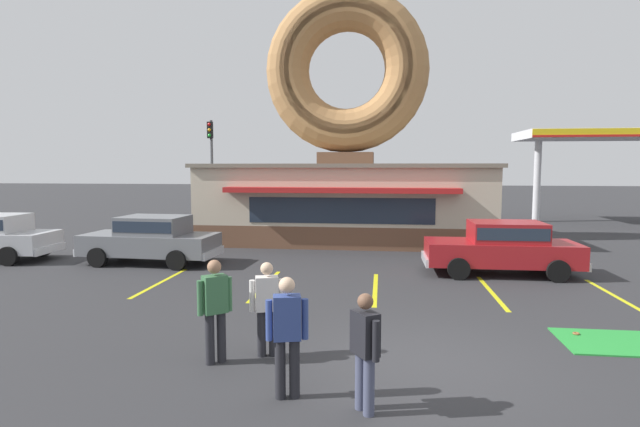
{
  "coord_description": "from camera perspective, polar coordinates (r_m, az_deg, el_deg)",
  "views": [
    {
      "loc": [
        -0.66,
        -8.12,
        3.25
      ],
      "look_at": [
        -2.29,
        5.0,
        2.0
      ],
      "focal_mm": 28.0,
      "sensor_mm": 36.0,
      "label": 1
    }
  ],
  "objects": [
    {
      "name": "trash_bin",
      "position": [
        19.47,
        19.64,
        -3.04
      ],
      "size": [
        0.57,
        0.57,
        0.97
      ],
      "color": "#51565B",
      "rests_on": "ground"
    },
    {
      "name": "car_red",
      "position": [
        15.98,
        20.15,
        -3.49
      ],
      "size": [
        4.57,
        2.0,
        1.6
      ],
      "color": "maroon",
      "rests_on": "ground"
    },
    {
      "name": "parking_stripe_mid_right",
      "position": [
        14.73,
        30.62,
        -8.1
      ],
      "size": [
        0.12,
        3.6,
        0.01
      ],
      "primitive_type": "cube",
      "color": "yellow",
      "rests_on": "ground"
    },
    {
      "name": "traffic_light_pole",
      "position": [
        28.56,
        -12.32,
        6.2
      ],
      "size": [
        0.28,
        0.47,
        5.8
      ],
      "color": "#595B60",
      "rests_on": "ground"
    },
    {
      "name": "gas_station_canopy",
      "position": [
        33.15,
        29.59,
        7.49
      ],
      "size": [
        9.0,
        4.46,
        5.3
      ],
      "color": "silver",
      "rests_on": "ground"
    },
    {
      "name": "parking_stripe_far_left",
      "position": [
        14.85,
        -17.72,
        -7.49
      ],
      "size": [
        0.12,
        3.6,
        0.01
      ],
      "primitive_type": "cube",
      "color": "yellow",
      "rests_on": "ground"
    },
    {
      "name": "mini_donut_near_right",
      "position": [
        11.03,
        27.22,
        -12.1
      ],
      "size": [
        0.13,
        0.13,
        0.04
      ],
      "primitive_type": "torus",
      "color": "brown",
      "rests_on": "putting_mat"
    },
    {
      "name": "pedestrian_hooded_kid",
      "position": [
        7.14,
        -3.78,
        -13.27
      ],
      "size": [
        0.58,
        0.32,
        1.73
      ],
      "color": "#232328",
      "rests_on": "ground"
    },
    {
      "name": "pedestrian_blue_sweater_man",
      "position": [
        6.8,
        5.16,
        -14.98
      ],
      "size": [
        0.42,
        0.5,
        1.61
      ],
      "color": "#474C66",
      "rests_on": "ground"
    },
    {
      "name": "parking_stripe_mid_left",
      "position": [
        13.52,
        6.33,
        -8.53
      ],
      "size": [
        0.12,
        3.6,
        0.01
      ],
      "primitive_type": "cube",
      "color": "yellow",
      "rests_on": "ground"
    },
    {
      "name": "parking_stripe_left",
      "position": [
        13.88,
        -6.28,
        -8.16
      ],
      "size": [
        0.12,
        3.6,
        0.01
      ],
      "primitive_type": "cube",
      "color": "yellow",
      "rests_on": "ground"
    },
    {
      "name": "pedestrian_leather_jacket_man",
      "position": [
        8.51,
        -11.91,
        -10.29
      ],
      "size": [
        0.48,
        0.43,
        1.73
      ],
      "color": "#232328",
      "rests_on": "ground"
    },
    {
      "name": "pedestrian_clipboard_woman",
      "position": [
        8.69,
        -6.07,
        -10.31
      ],
      "size": [
        0.58,
        0.34,
        1.63
      ],
      "color": "#232328",
      "rests_on": "ground"
    },
    {
      "name": "car_grey",
      "position": [
        17.62,
        -18.7,
        -2.64
      ],
      "size": [
        4.64,
        2.14,
        1.6
      ],
      "color": "slate",
      "rests_on": "ground"
    },
    {
      "name": "donut_shop_building",
      "position": [
        22.13,
        3.0,
        6.67
      ],
      "size": [
        12.3,
        6.75,
        10.96
      ],
      "color": "brown",
      "rests_on": "ground"
    },
    {
      "name": "ground_plane",
      "position": [
        8.77,
        11.37,
        -16.46
      ],
      "size": [
        160.0,
        160.0,
        0.0
      ],
      "primitive_type": "plane",
      "color": "#2D2D30"
    },
    {
      "name": "parking_stripe_centre",
      "position": [
        13.82,
        19.01,
        -8.49
      ],
      "size": [
        0.12,
        3.6,
        0.01
      ],
      "primitive_type": "cube",
      "color": "yellow",
      "rests_on": "ground"
    }
  ]
}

